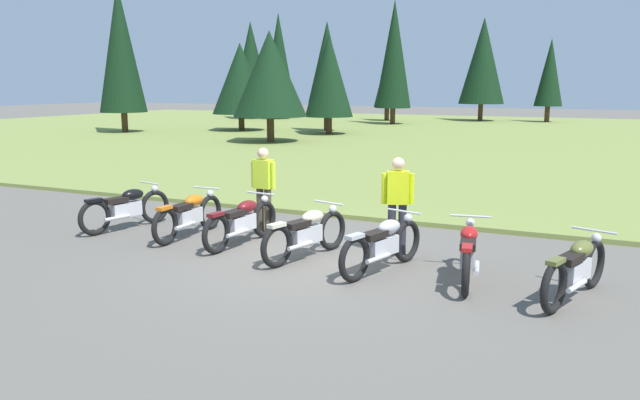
% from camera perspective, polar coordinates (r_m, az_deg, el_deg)
% --- Properties ---
extents(ground_plane, '(140.00, 140.00, 0.00)m').
position_cam_1_polar(ground_plane, '(10.39, -1.38, -5.44)').
color(ground_plane, '#605B54').
extents(grass_moorland, '(80.00, 44.00, 0.10)m').
position_cam_1_polar(grass_moorland, '(34.51, 17.22, 5.45)').
color(grass_moorland, olive).
rests_on(grass_moorland, ground).
extents(forest_treeline, '(42.21, 25.76, 8.62)m').
position_cam_1_polar(forest_treeline, '(40.80, 6.69, 12.58)').
color(forest_treeline, '#47331E').
rests_on(forest_treeline, ground).
extents(motorcycle_black, '(0.75, 2.06, 0.88)m').
position_cam_1_polar(motorcycle_black, '(13.00, -17.42, -0.67)').
color(motorcycle_black, black).
rests_on(motorcycle_black, ground).
extents(motorcycle_orange, '(0.62, 2.10, 0.88)m').
position_cam_1_polar(motorcycle_orange, '(12.02, -11.97, -1.31)').
color(motorcycle_orange, black).
rests_on(motorcycle_orange, ground).
extents(motorcycle_maroon, '(0.62, 2.10, 0.88)m').
position_cam_1_polar(motorcycle_maroon, '(11.27, -7.21, -1.95)').
color(motorcycle_maroon, black).
rests_on(motorcycle_maroon, ground).
extents(motorcycle_cream, '(0.79, 2.05, 0.88)m').
position_cam_1_polar(motorcycle_cream, '(10.33, -1.26, -3.02)').
color(motorcycle_cream, black).
rests_on(motorcycle_cream, ground).
extents(motorcycle_silver, '(0.82, 2.04, 0.88)m').
position_cam_1_polar(motorcycle_silver, '(9.66, 5.81, -4.04)').
color(motorcycle_silver, black).
rests_on(motorcycle_silver, ground).
extents(motorcycle_red, '(0.67, 2.09, 0.88)m').
position_cam_1_polar(motorcycle_red, '(9.40, 13.49, -4.70)').
color(motorcycle_red, black).
rests_on(motorcycle_red, ground).
extents(motorcycle_olive, '(0.87, 2.02, 0.88)m').
position_cam_1_polar(motorcycle_olive, '(9.04, 22.53, -5.85)').
color(motorcycle_olive, black).
rests_on(motorcycle_olive, ground).
extents(rider_checking_bike, '(0.55, 0.25, 1.67)m').
position_cam_1_polar(rider_checking_bike, '(12.10, -5.22, 1.42)').
color(rider_checking_bike, '#4C4233').
rests_on(rider_checking_bike, ground).
extents(rider_with_back_turned, '(0.52, 0.33, 1.67)m').
position_cam_1_polar(rider_with_back_turned, '(10.55, 7.16, 0.02)').
color(rider_with_back_turned, '#2D2D38').
rests_on(rider_with_back_turned, ground).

